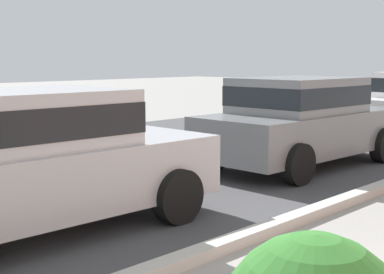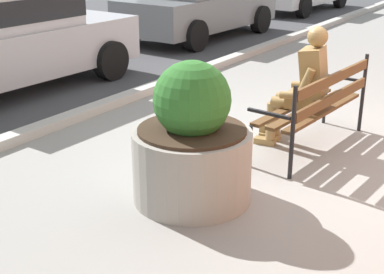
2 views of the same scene
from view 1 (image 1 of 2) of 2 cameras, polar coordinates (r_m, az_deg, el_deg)
curb_stone at (r=5.22m, az=-1.54°, el=-12.54°), size 60.00×0.20×0.12m
parked_car_silver at (r=6.29m, az=-16.20°, el=-1.96°), size 4.16×2.03×1.56m
parked_car_grey at (r=10.02m, az=10.92°, el=1.81°), size 4.16×2.03×1.56m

